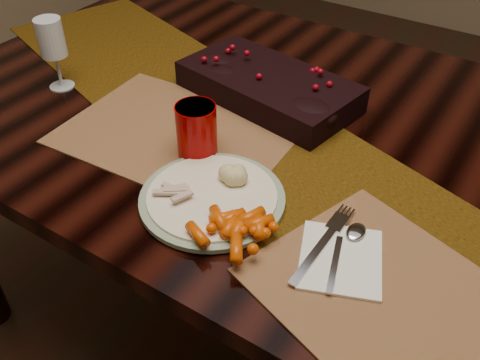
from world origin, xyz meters
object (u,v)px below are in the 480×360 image
Objects in this scene: turkey_shreds at (174,193)px; red_cup at (197,131)px; baby_carrots at (224,224)px; dinner_plate at (212,197)px; wine_glass at (55,54)px; dining_table at (304,256)px; mashed_potatoes at (232,170)px; napkin at (341,259)px; centerpiece at (268,82)px; placemat_main at (401,307)px.

red_cup is (-0.05, 0.14, 0.03)m from turkey_shreds.
baby_carrots is 1.65× the size of turkey_shreds.
dinner_plate is 1.55× the size of wine_glass.
red_cup is 0.64× the size of wine_glass.
dining_table is at bearing 51.57° from red_cup.
napkin is at bearing -13.82° from mashed_potatoes.
dinner_plate is 2.40× the size of red_cup.
mashed_potatoes reaches higher than dinner_plate.
wine_glass is at bearing -164.87° from dining_table.
red_cup is (-0.01, -0.26, 0.01)m from centerpiece.
placemat_main is at bearing -11.29° from wine_glass.
placemat_main is at bearing -5.98° from dinner_plate.
wine_glass is (-0.43, -0.22, 0.04)m from centerpiece.
centerpiece is at bearing 97.13° from turkey_shreds.
turkey_shreds reaches higher than dining_table.
placemat_main is 3.52× the size of baby_carrots.
red_cup reaches higher than turkey_shreds.
centerpiece is 3.69× the size of red_cup.
mashed_potatoes is (-0.35, 0.09, 0.04)m from placemat_main.
turkey_shreds is 0.30m from napkin.
centerpiece is at bearing 105.56° from dinner_plate.
baby_carrots is 0.13m from mashed_potatoes.
dining_table is 0.76m from wine_glass.
turkey_shreds is (-0.05, -0.10, -0.01)m from mashed_potatoes.
dining_table is at bearing 91.83° from baby_carrots.
mashed_potatoes is at bearing -21.72° from red_cup.
dining_table is at bearing 78.33° from mashed_potatoes.
dinner_plate reaches higher than napkin.
turkey_shreds is at bearing -82.87° from centerpiece.
napkin reaches higher than dining_table.
placemat_main is 0.29m from baby_carrots.
turkey_shreds is 0.43× the size of wine_glass.
placemat_main is 0.48m from red_cup.
napkin is at bearing -10.53° from wine_glass.
mashed_potatoes is 0.67× the size of red_cup.
baby_carrots is at bearing -68.30° from centerpiece.
centerpiece is (-0.15, 0.06, 0.42)m from dining_table.
dining_table is at bearing 79.59° from dinner_plate.
centerpiece reaches higher than dinner_plate.
placemat_main is at bearing -14.69° from mashed_potatoes.
turkey_shreds is at bearing -107.05° from dining_table.
mashed_potatoes is 1.00× the size of turkey_shreds.
mashed_potatoes reaches higher than baby_carrots.
mashed_potatoes is (0.10, -0.30, -0.00)m from centerpiece.
wine_glass reaches higher than dinner_plate.
wine_glass is at bearing 174.41° from red_cup.
dinner_plate is at bearing -100.41° from dining_table.
dining_table is 25.27× the size of mashed_potatoes.
baby_carrots reaches higher than napkin.
napkin is at bearing -46.16° from centerpiece.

